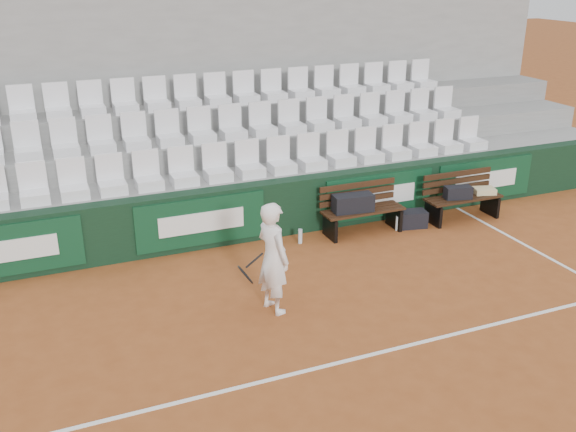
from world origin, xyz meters
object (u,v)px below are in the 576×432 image
Objects in this scene: bench_left at (363,221)px; tennis_player at (273,258)px; bench_right at (462,208)px; water_bottle_near at (300,236)px; water_bottle_far at (398,223)px; sports_bag_right at (458,192)px; sports_bag_ground at (412,219)px; sports_bag_left at (353,203)px.

bench_left is 3.21m from tennis_player.
water_bottle_near is (-3.28, 0.14, -0.10)m from bench_right.
sports_bag_right is at bearing -0.62° from water_bottle_far.
bench_left is 1.00× the size of bench_right.
bench_right reaches higher than water_bottle_near.
sports_bag_ground reaches higher than water_bottle_near.
tennis_player is (-2.26, -1.95, 0.20)m from sports_bag_left.
bench_left is at bearing 1.08° from sports_bag_left.
water_bottle_near is at bearing 177.62° from bench_right.
bench_left is at bearing 175.17° from sports_bag_right.
sports_bag_right is 1.80× the size of water_bottle_far.
bench_right is 3.28m from water_bottle_near.
water_bottle_near is at bearing 177.03° from sports_bag_right.
bench_right is 0.94× the size of tennis_player.
tennis_player is (-1.26, -1.95, 0.67)m from water_bottle_near.
sports_bag_right is at bearing -3.60° from sports_bag_ground.
water_bottle_near is at bearing 175.44° from water_bottle_far.
tennis_player is at bearing -141.80° from bench_left.
sports_bag_right is at bearing -2.97° from water_bottle_near.
sports_bag_ground is at bearing 176.40° from sports_bag_right.
bench_left reaches higher than water_bottle_far.
tennis_player is at bearing -158.19° from bench_right.
bench_left is 2.10× the size of sports_bag_left.
water_bottle_far is at bearing -179.52° from bench_right.
sports_bag_left is at bearing -178.92° from bench_left.
sports_bag_left is 0.45× the size of tennis_player.
sports_bag_left is at bearing 176.70° from bench_right.
water_bottle_far is at bearing 179.38° from sports_bag_right.
sports_bag_right is 0.98× the size of sports_bag_ground.
tennis_player is (-3.46, -1.85, 0.64)m from sports_bag_ground.
sports_bag_ground is at bearing 7.54° from water_bottle_far.
bench_right is at bearing -3.76° from bench_left.
sports_bag_ground is at bearing -4.72° from sports_bag_left.
sports_bag_left is at bearing 175.28° from sports_bag_ground.
sports_bag_ground is 1.84× the size of water_bottle_far.
bench_right is at bearing -2.38° from water_bottle_near.
bench_left is 1.94m from sports_bag_right.
sports_bag_left is (-0.22, -0.00, 0.38)m from bench_left.
sports_bag_ground reaches higher than water_bottle_far.
sports_bag_ground is 0.32× the size of tennis_player.
bench_left is at bearing 167.07° from water_bottle_far.
sports_bag_left is 0.98m from water_bottle_far.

